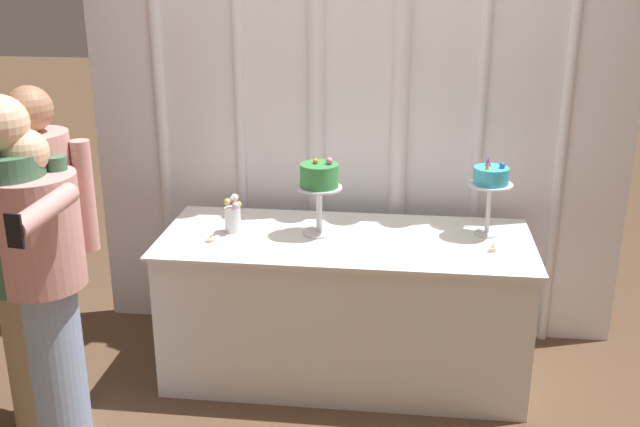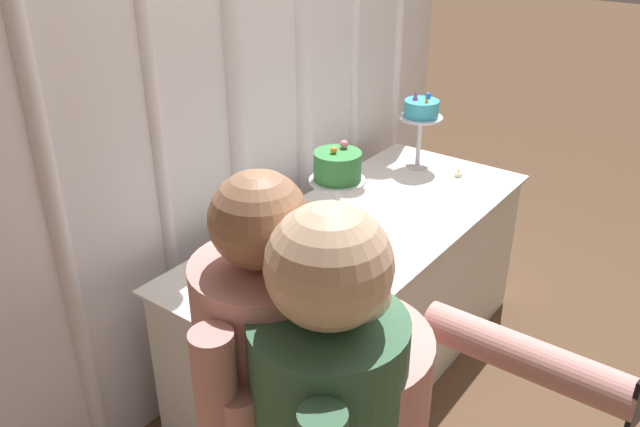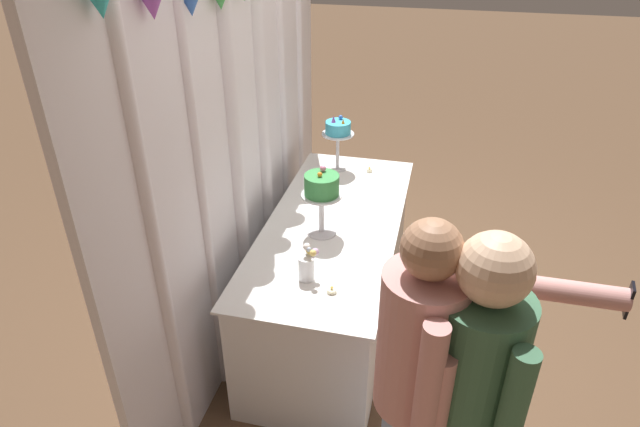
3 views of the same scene
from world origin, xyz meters
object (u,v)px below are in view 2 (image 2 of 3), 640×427
object	(u,v)px
cake_display_nearleft	(337,173)
flower_vase	(274,262)
cake_table	(361,298)
tealight_near_left	(458,174)
tealight_far_left	(291,303)
cake_display_nearright	(421,114)

from	to	relation	value
cake_display_nearleft	flower_vase	distance (m)	0.48
cake_table	tealight_near_left	world-z (taller)	tealight_near_left
cake_table	tealight_near_left	size ratio (longest dim) A/B	48.94
cake_table	tealight_near_left	distance (m)	0.82
cake_table	cake_display_nearleft	distance (m)	0.67
flower_vase	tealight_near_left	size ratio (longest dim) A/B	5.34
cake_display_nearleft	tealight_far_left	xyz separation A→B (m)	(-0.52, -0.17, -0.27)
cake_display_nearright	tealight_far_left	xyz separation A→B (m)	(-1.36, -0.26, -0.27)
cake_table	cake_display_nearright	distance (m)	0.98
cake_table	flower_vase	world-z (taller)	flower_vase
flower_vase	tealight_near_left	xyz separation A→B (m)	(1.29, -0.11, -0.07)
cake_table	cake_display_nearright	size ratio (longest dim) A/B	4.69
cake_display_nearleft	flower_vase	world-z (taller)	cake_display_nearleft
cake_display_nearright	flower_vase	bearing A→B (deg)	-174.85
cake_display_nearleft	tealight_far_left	bearing A→B (deg)	-161.47
tealight_near_left	cake_table	bearing A→B (deg)	172.20
flower_vase	cake_display_nearleft	bearing A→B (deg)	3.93
cake_table	cake_display_nearright	bearing A→B (deg)	10.26
cake_table	cake_display_nearleft	bearing A→B (deg)	163.07
cake_table	flower_vase	bearing A→B (deg)	178.81
cake_table	flower_vase	xyz separation A→B (m)	(-0.58, 0.01, 0.47)
cake_display_nearleft	cake_display_nearright	xyz separation A→B (m)	(0.84, 0.09, 0.01)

